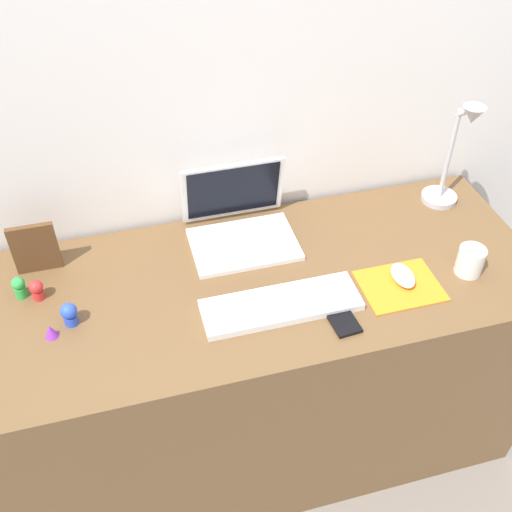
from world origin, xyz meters
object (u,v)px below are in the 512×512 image
picture_frame (35,248)px  laptop (239,220)px  toy_figurine_green (19,287)px  toy_figurine_red (37,289)px  toy_figurine_purple (51,331)px  desk_lamp (454,158)px  keyboard (281,305)px  mouse (403,275)px  coffee_mug (470,261)px  cell_phone (340,317)px  toy_figurine_blue (69,314)px

picture_frame → laptop: bearing=0.1°
toy_figurine_green → toy_figurine_red: toy_figurine_green is taller
toy_figurine_red → toy_figurine_purple: bearing=-78.7°
toy_figurine_red → toy_figurine_purple: size_ratio=1.60×
laptop → desk_lamp: desk_lamp is taller
keyboard → toy_figurine_red: bearing=161.6°
toy_figurine_green → toy_figurine_red: bearing=-24.8°
mouse → coffee_mug: (0.19, -0.01, 0.02)m
mouse → toy_figurine_red: 0.96m
mouse → laptop: bearing=140.6°
desk_lamp → toy_figurine_purple: bearing=-168.8°
cell_phone → picture_frame: bearing=147.3°
keyboard → toy_figurine_purple: size_ratio=11.14×
coffee_mug → toy_figurine_red: 1.15m
laptop → desk_lamp: (0.65, -0.03, 0.12)m
laptop → toy_figurine_purple: bearing=-154.3°
laptop → cell_phone: bearing=-67.0°
desk_lamp → toy_figurine_purple: 1.22m
toy_figurine_green → toy_figurine_red: 0.05m
keyboard → picture_frame: size_ratio=2.73×
picture_frame → cell_phone: bearing=-28.1°
keyboard → coffee_mug: bearing=-0.5°
laptop → mouse: laptop is taller
toy_figurine_purple → toy_figurine_blue: 0.06m
mouse → cell_phone: size_ratio=0.75×
keyboard → cell_phone: bearing=-28.9°
toy_figurine_blue → keyboard: bearing=-9.5°
mouse → cell_phone: mouse is taller
desk_lamp → picture_frame: (-1.21, 0.02, -0.09)m
mouse → cell_phone: 0.23m
picture_frame → toy_figurine_green: (-0.05, -0.09, -0.04)m
keyboard → picture_frame: picture_frame is taller
toy_figurine_green → toy_figurine_blue: 0.18m
mouse → toy_figurine_blue: size_ratio=1.48×
desk_lamp → coffee_mug: bearing=-105.7°
picture_frame → toy_figurine_blue: bearing=-72.4°
toy_figurine_green → toy_figurine_purple: toy_figurine_green is taller
coffee_mug → toy_figurine_green: size_ratio=1.28×
toy_figurine_red → toy_figurine_blue: (0.08, -0.11, 0.00)m
laptop → picture_frame: bearing=-179.9°
coffee_mug → desk_lamp: bearing=74.3°
picture_frame → toy_figurine_purple: bearing=-84.9°
mouse → toy_figurine_blue: 0.87m
desk_lamp → coffee_mug: desk_lamp is taller
toy_figurine_blue → toy_figurine_purple: bearing=-147.4°
laptop → keyboard: bearing=-84.3°
coffee_mug → toy_figurine_red: bearing=169.8°
toy_figurine_purple → toy_figurine_blue: size_ratio=0.57×
keyboard → picture_frame: 0.68m
laptop → picture_frame: laptop is taller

